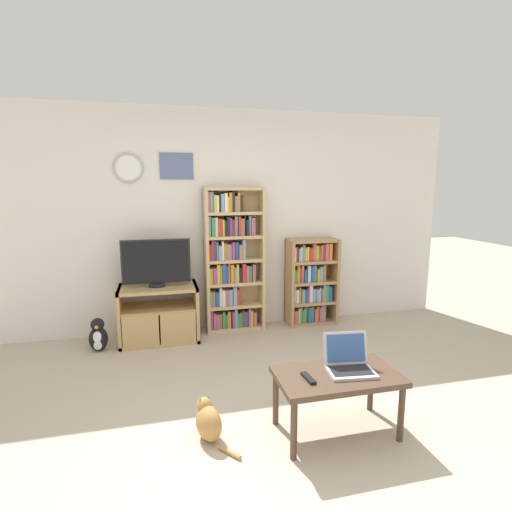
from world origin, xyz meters
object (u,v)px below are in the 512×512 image
at_px(cat, 208,421).
at_px(penguin_figurine, 98,336).
at_px(tv_stand, 159,313).
at_px(coffee_table, 337,381).
at_px(bookshelf_tall, 232,261).
at_px(television, 156,263).
at_px(bookshelf_short, 310,282).
at_px(laptop, 349,362).
at_px(remote_near_laptop, 308,378).

xyz_separation_m(cat, penguin_figurine, (-0.94, 1.76, 0.03)).
xyz_separation_m(tv_stand, coffee_table, (1.19, -2.05, 0.07)).
relative_size(bookshelf_tall, coffee_table, 2.00).
bearing_deg(television, bookshelf_short, 4.36).
distance_m(coffee_table, penguin_figurine, 2.64).
bearing_deg(coffee_table, television, 120.26).
bearing_deg(penguin_figurine, coffee_table, -46.17).
bearing_deg(laptop, television, 129.62).
height_order(remote_near_laptop, penguin_figurine, remote_near_laptop).
bearing_deg(coffee_table, remote_near_laptop, -172.43).
height_order(coffee_table, remote_near_laptop, remote_near_laptop).
relative_size(television, bookshelf_tall, 0.43).
distance_m(tv_stand, laptop, 2.40).
bearing_deg(bookshelf_short, remote_near_laptop, -111.75).
distance_m(bookshelf_tall, coffee_table, 2.29).
xyz_separation_m(laptop, remote_near_laptop, (-0.33, -0.06, -0.05)).
height_order(tv_stand, laptop, laptop).
xyz_separation_m(tv_stand, bookshelf_tall, (0.86, 0.17, 0.52)).
relative_size(bookshelf_tall, penguin_figurine, 4.77).
relative_size(tv_stand, television, 1.17).
distance_m(television, laptop, 2.43).
distance_m(bookshelf_short, cat, 2.60).
bearing_deg(cat, penguin_figurine, 101.27).
xyz_separation_m(tv_stand, laptop, (1.29, -2.02, 0.19)).
bearing_deg(bookshelf_short, television, -175.64).
distance_m(bookshelf_tall, cat, 2.26).
height_order(television, remote_near_laptop, television).
xyz_separation_m(bookshelf_short, coffee_table, (-0.66, -2.20, -0.14)).
xyz_separation_m(laptop, cat, (-0.99, 0.11, -0.38)).
relative_size(laptop, cat, 0.83).
distance_m(bookshelf_tall, penguin_figurine, 1.67).
bearing_deg(bookshelf_tall, coffee_table, -81.48).
relative_size(laptop, penguin_figurine, 0.97).
relative_size(tv_stand, laptop, 2.47).
height_order(bookshelf_short, laptop, bookshelf_short).
relative_size(bookshelf_tall, remote_near_laptop, 10.48).
relative_size(coffee_table, laptop, 2.45).
bearing_deg(bookshelf_tall, television, -169.22).
height_order(television, bookshelf_short, television).
bearing_deg(coffee_table, penguin_figurine, 133.83).
height_order(remote_near_laptop, cat, remote_near_laptop).
bearing_deg(laptop, cat, -179.53).
bearing_deg(tv_stand, penguin_figurine, -166.32).
distance_m(tv_stand, coffee_table, 2.38).
relative_size(television, penguin_figurine, 2.06).
xyz_separation_m(remote_near_laptop, penguin_figurine, (-1.60, 1.93, -0.29)).
bearing_deg(penguin_figurine, cat, -61.86).
bearing_deg(bookshelf_short, bookshelf_tall, 178.66).
bearing_deg(cat, television, 82.44).
height_order(television, cat, television).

